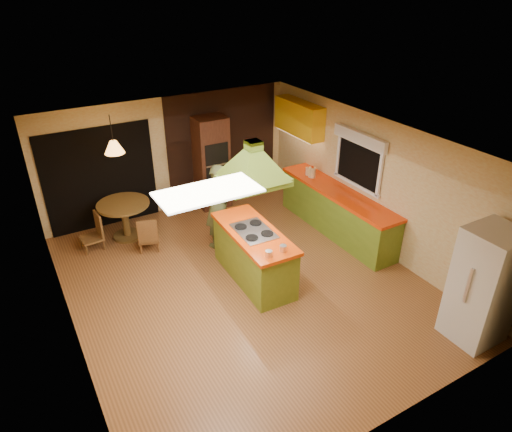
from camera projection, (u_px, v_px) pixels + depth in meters
ground at (244, 282)px, 7.84m from camera, size 6.50×6.50×0.00m
room_walls at (243, 219)px, 7.25m from camera, size 5.50×6.50×6.50m
ceiling_plane at (242, 144)px, 6.65m from camera, size 6.50×6.50×0.00m
brick_panel at (223, 146)px, 10.25m from camera, size 2.64×0.03×2.50m
nook_opening at (101, 178)px, 9.14m from camera, size 2.20×0.03×2.10m
right_counter at (336, 211)px, 9.16m from camera, size 0.62×3.05×0.92m
upper_cabinets at (299, 118)px, 9.72m from camera, size 0.34×1.40×0.70m
window_right at (359, 151)px, 8.49m from camera, size 0.12×1.35×1.06m
fluor_panel at (208, 192)px, 5.26m from camera, size 1.20×0.60×0.03m
kitchen_island at (254, 255)px, 7.75m from camera, size 0.82×1.90×0.95m
range_hood at (254, 157)px, 6.90m from camera, size 1.03×0.76×0.79m
man at (217, 206)px, 8.53m from camera, size 0.69×0.54×1.68m
refrigerator at (484, 286)px, 6.32m from camera, size 0.73×0.69×1.76m
wall_oven at (211, 163)px, 9.96m from camera, size 0.68×0.61×2.04m
dining_table at (124, 213)px, 8.93m from camera, size 1.01×1.01×0.76m
chair_left at (91, 232)px, 8.63m from camera, size 0.42×0.42×0.71m
chair_near at (148, 233)px, 8.63m from camera, size 0.49×0.49×0.70m
pendant_lamp at (114, 147)px, 8.28m from camera, size 0.46×0.46×0.23m
canister_large at (312, 173)px, 9.47m from camera, size 0.16×0.16×0.20m
canister_medium at (312, 172)px, 9.49m from camera, size 0.19×0.19×0.20m
canister_small at (308, 171)px, 9.59m from camera, size 0.16×0.16×0.16m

